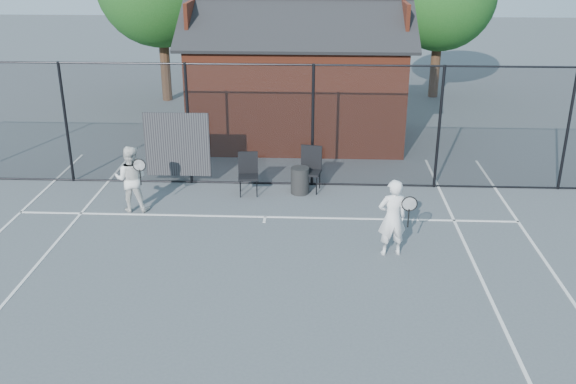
{
  "coord_description": "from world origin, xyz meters",
  "views": [
    {
      "loc": [
        1.1,
        -9.81,
        5.78
      ],
      "look_at": [
        0.56,
        1.77,
        1.1
      ],
      "focal_mm": 40.0,
      "sensor_mm": 36.0,
      "label": 1
    }
  ],
  "objects_px": {
    "player_front": "(392,218)",
    "chair_right": "(248,175)",
    "chair_left": "(310,170)",
    "waste_bin": "(300,181)",
    "clubhouse": "(297,85)",
    "player_back": "(131,179)"
  },
  "relations": [
    {
      "from": "chair_left",
      "to": "chair_right",
      "type": "bearing_deg",
      "value": -158.5
    },
    {
      "from": "chair_right",
      "to": "player_front",
      "type": "bearing_deg",
      "value": -49.87
    },
    {
      "from": "player_front",
      "to": "clubhouse",
      "type": "bearing_deg",
      "value": 105.17
    },
    {
      "from": "player_front",
      "to": "waste_bin",
      "type": "height_order",
      "value": "player_front"
    },
    {
      "from": "player_front",
      "to": "waste_bin",
      "type": "relative_size",
      "value": 2.4
    },
    {
      "from": "player_front",
      "to": "player_back",
      "type": "distance_m",
      "value": 5.86
    },
    {
      "from": "player_back",
      "to": "chair_right",
      "type": "relative_size",
      "value": 1.53
    },
    {
      "from": "player_front",
      "to": "chair_right",
      "type": "xyz_separation_m",
      "value": [
        -3.07,
        2.94,
        -0.28
      ]
    },
    {
      "from": "player_back",
      "to": "chair_right",
      "type": "bearing_deg",
      "value": 22.96
    },
    {
      "from": "clubhouse",
      "to": "player_back",
      "type": "xyz_separation_m",
      "value": [
        -3.49,
        -5.74,
        -0.86
      ]
    },
    {
      "from": "clubhouse",
      "to": "player_front",
      "type": "xyz_separation_m",
      "value": [
        2.07,
        -7.62,
        -0.84
      ]
    },
    {
      "from": "waste_bin",
      "to": "clubhouse",
      "type": "bearing_deg",
      "value": 92.76
    },
    {
      "from": "clubhouse",
      "to": "chair_left",
      "type": "bearing_deg",
      "value": -84.22
    },
    {
      "from": "player_front",
      "to": "chair_right",
      "type": "height_order",
      "value": "player_front"
    },
    {
      "from": "chair_right",
      "to": "clubhouse",
      "type": "bearing_deg",
      "value": 71.84
    },
    {
      "from": "player_front",
      "to": "chair_right",
      "type": "relative_size",
      "value": 1.57
    },
    {
      "from": "clubhouse",
      "to": "player_back",
      "type": "bearing_deg",
      "value": -121.3
    },
    {
      "from": "player_front",
      "to": "chair_left",
      "type": "xyz_separation_m",
      "value": [
        -1.62,
        3.22,
        -0.24
      ]
    },
    {
      "from": "player_front",
      "to": "chair_right",
      "type": "distance_m",
      "value": 4.25
    },
    {
      "from": "player_front",
      "to": "chair_left",
      "type": "distance_m",
      "value": 3.61
    },
    {
      "from": "player_back",
      "to": "chair_left",
      "type": "bearing_deg",
      "value": 18.76
    },
    {
      "from": "clubhouse",
      "to": "chair_left",
      "type": "height_order",
      "value": "clubhouse"
    }
  ]
}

